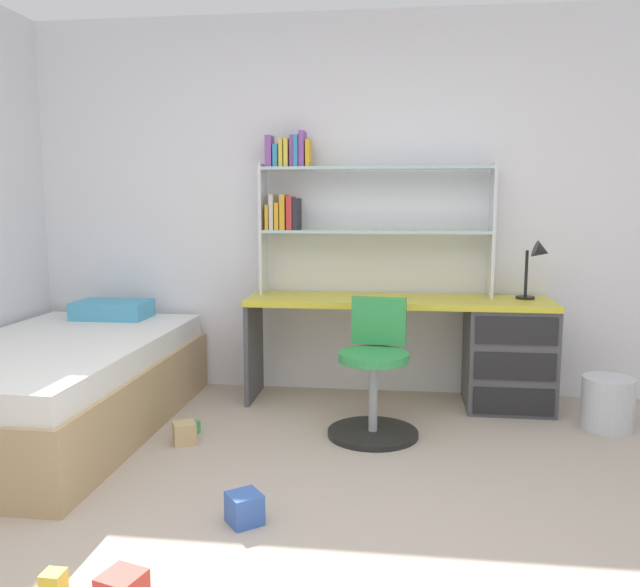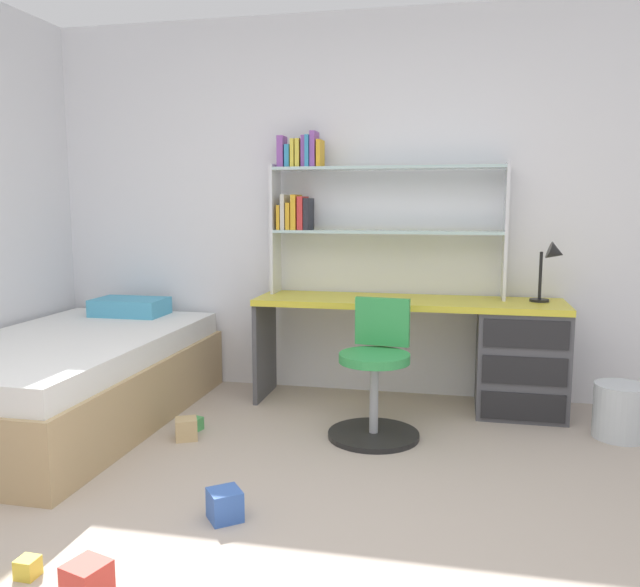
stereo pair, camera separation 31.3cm
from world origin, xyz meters
TOP-DOWN VIEW (x-y plane):
  - room_shell at (-1.21, 1.22)m, footprint 5.58×6.03m
  - desk at (0.82, 2.24)m, footprint 1.98×0.51m
  - bookshelf_hutch at (-0.10, 2.38)m, footprint 1.55×0.22m
  - desk_lamp at (1.18, 2.27)m, footprint 0.20×0.17m
  - swivel_chair at (0.17, 1.62)m, footprint 0.52×0.52m
  - bed_platform at (-1.68, 1.47)m, footprint 1.19×2.08m
  - waste_bin at (1.54, 1.88)m, footprint 0.30×0.30m
  - toy_block_natural_0 at (-0.86, 1.34)m, footprint 0.16×0.16m
  - toy_block_green_1 at (-0.87, 1.49)m, footprint 0.09×0.09m
  - toy_block_blue_2 at (-0.32, 0.50)m, footprint 0.18×0.18m
  - toy_block_yellow_3 at (-0.85, -0.06)m, footprint 0.07×0.07m

SIDE VIEW (x-z plane):
  - toy_block_yellow_3 at x=-0.85m, z-range 0.00..0.07m
  - toy_block_green_1 at x=-0.87m, z-range 0.00..0.08m
  - toy_block_natural_0 at x=-0.86m, z-range 0.00..0.12m
  - toy_block_blue_2 at x=-0.32m, z-range 0.00..0.13m
  - waste_bin at x=1.54m, z-range 0.00..0.31m
  - bed_platform at x=-1.68m, z-range -0.06..0.59m
  - swivel_chair at x=0.17m, z-range -0.08..0.70m
  - desk at x=0.82m, z-range 0.04..0.75m
  - desk_lamp at x=1.18m, z-range 0.77..1.15m
  - room_shell at x=-1.21m, z-range 0.00..2.60m
  - bookshelf_hutch at x=-0.10m, z-range 0.80..1.89m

